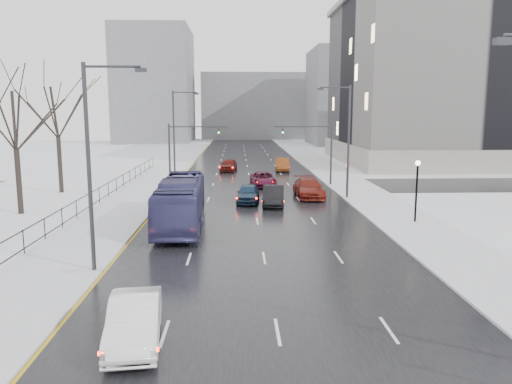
{
  "coord_description": "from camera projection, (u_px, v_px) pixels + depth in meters",
  "views": [
    {
      "loc": [
        -1.39,
        -3.64,
        7.8
      ],
      "look_at": [
        -0.18,
        28.84,
        2.5
      ],
      "focal_mm": 35.0,
      "sensor_mm": 36.0,
      "label": 1
    }
  ],
  "objects": [
    {
      "name": "mast_signal_left",
      "position": [
        180.0,
        147.0,
        51.31
      ],
      "size": [
        6.1,
        0.33,
        6.5
      ],
      "color": "#2D2D33",
      "rests_on": "ground"
    },
    {
      "name": "sidewalk_right",
      "position": [
        329.0,
        171.0,
        64.45
      ],
      "size": [
        5.0,
        150.0,
        0.16
      ],
      "primitive_type": "cube",
      "color": "silver",
      "rests_on": "ground"
    },
    {
      "name": "sedan_right_distant",
      "position": [
        283.0,
        165.0,
        65.07
      ],
      "size": [
        2.26,
        5.23,
        1.67
      ],
      "primitive_type": "imported",
      "rotation": [
        0.0,
        0.0,
        -0.1
      ],
      "color": "brown",
      "rests_on": "road"
    },
    {
      "name": "bus",
      "position": [
        181.0,
        202.0,
        33.79
      ],
      "size": [
        3.09,
        11.84,
        3.28
      ],
      "primitive_type": "imported",
      "rotation": [
        0.0,
        0.0,
        0.03
      ],
      "color": "navy",
      "rests_on": "road"
    },
    {
      "name": "park_strip",
      "position": [
        91.0,
        173.0,
        63.33
      ],
      "size": [
        14.0,
        150.0,
        0.12
      ],
      "primitive_type": "cube",
      "color": "white",
      "rests_on": "ground"
    },
    {
      "name": "tree_park_e",
      "position": [
        62.0,
        193.0,
        47.62
      ],
      "size": [
        9.45,
        9.45,
        13.5
      ],
      "primitive_type": null,
      "color": "black",
      "rests_on": "ground"
    },
    {
      "name": "sedan_right_near",
      "position": [
        273.0,
        196.0,
        41.32
      ],
      "size": [
        2.11,
        5.04,
        1.62
      ],
      "primitive_type": "imported",
      "rotation": [
        0.0,
        0.0,
        -0.08
      ],
      "color": "black",
      "rests_on": "road"
    },
    {
      "name": "cross_road",
      "position": [
        251.0,
        186.0,
        52.24
      ],
      "size": [
        130.0,
        10.0,
        0.04
      ],
      "primitive_type": "cube",
      "color": "black",
      "rests_on": "ground"
    },
    {
      "name": "streetlight_l_near",
      "position": [
        93.0,
        158.0,
        23.42
      ],
      "size": [
        2.95,
        0.25,
        10.0
      ],
      "color": "#2D2D33",
      "rests_on": "ground"
    },
    {
      "name": "sedan_right_cross",
      "position": [
        263.0,
        179.0,
        51.71
      ],
      "size": [
        2.69,
        5.43,
        1.48
      ],
      "primitive_type": "imported",
      "rotation": [
        0.0,
        0.0,
        0.05
      ],
      "color": "#4E0D25",
      "rests_on": "road"
    },
    {
      "name": "bldg_far_right",
      "position": [
        362.0,
        97.0,
        117.58
      ],
      "size": [
        24.0,
        20.0,
        22.0
      ],
      "primitive_type": "cube",
      "color": "slate",
      "rests_on": "ground"
    },
    {
      "name": "road",
      "position": [
        248.0,
        172.0,
        64.07
      ],
      "size": [
        16.0,
        150.0,
        0.04
      ],
      "primitive_type": "cube",
      "color": "black",
      "rests_on": "ground"
    },
    {
      "name": "sedan_right_far",
      "position": [
        309.0,
        188.0,
        45.15
      ],
      "size": [
        2.53,
        5.91,
        1.7
      ],
      "primitive_type": "imported",
      "rotation": [
        0.0,
        0.0,
        0.03
      ],
      "color": "maroon",
      "rests_on": "road"
    },
    {
      "name": "bldg_far_center",
      "position": [
        256.0,
        107.0,
        141.68
      ],
      "size": [
        30.0,
        18.0,
        18.0
      ],
      "primitive_type": "cube",
      "color": "slate",
      "rests_on": "ground"
    },
    {
      "name": "sidewalk_left",
      "position": [
        166.0,
        172.0,
        63.68
      ],
      "size": [
        5.0,
        150.0,
        0.16
      ],
      "primitive_type": "cube",
      "color": "silver",
      "rests_on": "ground"
    },
    {
      "name": "streetlight_r_mid",
      "position": [
        346.0,
        136.0,
        43.75
      ],
      "size": [
        2.95,
        0.25,
        10.0
      ],
      "color": "#2D2D33",
      "rests_on": "ground"
    },
    {
      "name": "civic_building",
      "position": [
        477.0,
        88.0,
        75.4
      ],
      "size": [
        41.0,
        31.0,
        24.8
      ],
      "color": "gray",
      "rests_on": "ground"
    },
    {
      "name": "sedan_center_near",
      "position": [
        248.0,
        193.0,
        42.64
      ],
      "size": [
        2.21,
        4.75,
        1.57
      ],
      "primitive_type": "imported",
      "rotation": [
        0.0,
        0.0,
        -0.08
      ],
      "color": "#182F4A",
      "rests_on": "road"
    },
    {
      "name": "mast_signal_right",
      "position": [
        321.0,
        147.0,
        51.85
      ],
      "size": [
        6.1,
        0.33,
        6.5
      ],
      "color": "#2D2D33",
      "rests_on": "ground"
    },
    {
      "name": "tree_park_d",
      "position": [
        21.0,
        215.0,
        37.78
      ],
      "size": [
        8.75,
        8.75,
        12.5
      ],
      "primitive_type": null,
      "color": "black",
      "rests_on": "ground"
    },
    {
      "name": "streetlight_l_far",
      "position": [
        176.0,
        131.0,
        54.98
      ],
      "size": [
        2.95,
        0.25,
        10.0
      ],
      "color": "#2D2D33",
      "rests_on": "ground"
    },
    {
      "name": "lamppost_r_mid",
      "position": [
        417.0,
        182.0,
        34.42
      ],
      "size": [
        0.36,
        0.36,
        4.28
      ],
      "color": "black",
      "rests_on": "sidewalk_right"
    },
    {
      "name": "iron_fence",
      "position": [
        67.0,
        213.0,
        33.86
      ],
      "size": [
        0.06,
        70.0,
        1.3
      ],
      "color": "black",
      "rests_on": "sidewalk_left"
    },
    {
      "name": "sedan_center_far",
      "position": [
        229.0,
        165.0,
        64.77
      ],
      "size": [
        2.46,
        5.02,
        1.65
      ],
      "primitive_type": "imported",
      "rotation": [
        0.0,
        0.0,
        -0.11
      ],
      "color": "#58130F",
      "rests_on": "road"
    },
    {
      "name": "no_uturn_sign",
      "position": [
        347.0,
        168.0,
        48.26
      ],
      "size": [
        0.6,
        0.06,
        2.7
      ],
      "color": "#2D2D33",
      "rests_on": "sidewalk_right"
    },
    {
      "name": "bldg_far_left",
      "position": [
        155.0,
        86.0,
        125.12
      ],
      "size": [
        18.0,
        22.0,
        28.0
      ],
      "primitive_type": "cube",
      "color": "slate",
      "rests_on": "ground"
    },
    {
      "name": "sedan_left_near",
      "position": [
        135.0,
        320.0,
        16.81
      ],
      "size": [
        2.21,
        4.91,
        1.56
      ],
      "primitive_type": "imported",
      "rotation": [
        0.0,
        0.0,
        0.12
      ],
      "color": "white",
      "rests_on": "road"
    }
  ]
}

